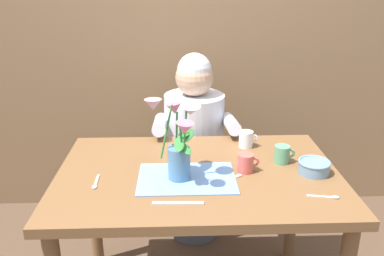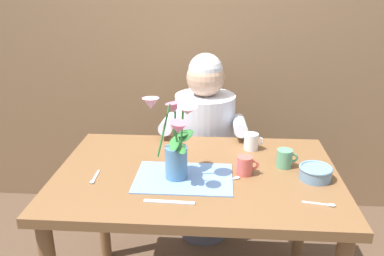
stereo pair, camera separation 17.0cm
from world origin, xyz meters
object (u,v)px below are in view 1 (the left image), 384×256
flower_vase (178,142)px  tea_cup (282,154)px  seated_person (194,151)px  coffee_cup (246,163)px  dinner_knife (178,203)px  ceramic_mug (246,139)px  ceramic_bowl (314,166)px

flower_vase → tea_cup: 0.50m
seated_person → coffee_cup: size_ratio=12.20×
tea_cup → dinner_knife: bearing=-144.6°
flower_vase → ceramic_mug: bearing=44.1°
flower_vase → coffee_cup: size_ratio=3.65×
dinner_knife → ceramic_mug: bearing=58.7°
seated_person → ceramic_mug: 0.48m
ceramic_mug → coffee_cup: bearing=-99.8°
ceramic_bowl → coffee_cup: coffee_cup is taller
ceramic_mug → tea_cup: same height
seated_person → flower_vase: 0.77m
seated_person → ceramic_bowl: bearing=-56.3°
seated_person → dinner_knife: 0.90m
coffee_cup → dinner_knife: bearing=-139.3°
dinner_knife → coffee_cup: (0.29, 0.25, 0.04)m
flower_vase → coffee_cup: flower_vase is taller
seated_person → coffee_cup: 0.69m
seated_person → coffee_cup: (0.19, -0.62, 0.22)m
seated_person → ceramic_mug: bearing=-59.5°
seated_person → flower_vase: seated_person is taller
coffee_cup → ceramic_mug: bearing=80.2°
ceramic_bowl → tea_cup: bearing=136.1°
flower_vase → dinner_knife: bearing=-91.2°
seated_person → coffee_cup: bearing=-75.6°
flower_vase → dinner_knife: (-0.00, -0.19, -0.16)m
ceramic_bowl → tea_cup: 0.15m
dinner_knife → coffee_cup: coffee_cup is taller
ceramic_mug → flower_vase: bearing=-135.9°
tea_cup → ceramic_bowl: bearing=-43.9°
coffee_cup → tea_cup: same height
ceramic_bowl → tea_cup: tea_cup is taller
flower_vase → tea_cup: (0.46, 0.14, -0.12)m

